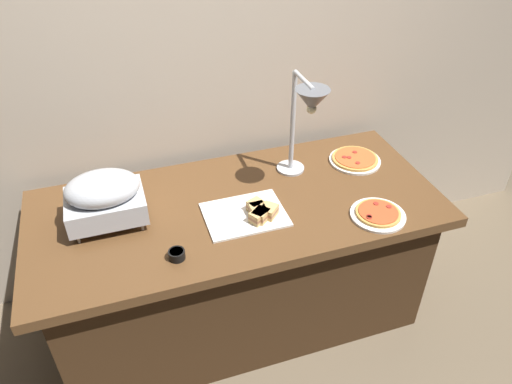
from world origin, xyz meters
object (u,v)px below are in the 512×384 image
(heat_lamp, at_px, (308,109))
(pizza_plate_front, at_px, (378,214))
(sauce_cup_near, at_px, (177,254))
(sandwich_platter, at_px, (253,213))
(pizza_plate_center, at_px, (355,159))
(chafing_dish, at_px, (104,196))

(heat_lamp, bearing_deg, pizza_plate_front, -53.77)
(pizza_plate_front, distance_m, sauce_cup_near, 0.90)
(pizza_plate_front, bearing_deg, sandwich_platter, 162.01)
(heat_lamp, distance_m, pizza_plate_center, 0.54)
(sandwich_platter, xyz_separation_m, sauce_cup_near, (-0.37, -0.16, 0.00))
(chafing_dish, bearing_deg, pizza_plate_center, 4.60)
(chafing_dish, height_order, sauce_cup_near, chafing_dish)
(pizza_plate_center, height_order, sandwich_platter, sandwich_platter)
(heat_lamp, xyz_separation_m, sandwich_platter, (-0.30, -0.14, -0.40))
(chafing_dish, distance_m, sauce_cup_near, 0.42)
(pizza_plate_front, distance_m, sandwich_platter, 0.56)
(heat_lamp, distance_m, sandwich_platter, 0.52)
(pizza_plate_front, xyz_separation_m, pizza_plate_center, (0.11, 0.44, 0.00))
(pizza_plate_center, bearing_deg, sauce_cup_near, -157.56)
(sandwich_platter, relative_size, sauce_cup_near, 5.29)
(sandwich_platter, bearing_deg, heat_lamp, 25.43)
(sandwich_platter, bearing_deg, pizza_plate_center, 22.25)
(heat_lamp, xyz_separation_m, pizza_plate_center, (0.35, 0.12, -0.40))
(chafing_dish, relative_size, heat_lamp, 0.62)
(pizza_plate_center, distance_m, sandwich_platter, 0.70)
(pizza_plate_center, relative_size, sauce_cup_near, 3.92)
(chafing_dish, xyz_separation_m, heat_lamp, (0.91, -0.02, 0.28))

